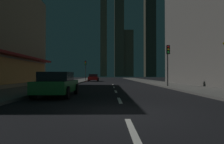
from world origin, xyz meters
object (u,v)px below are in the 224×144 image
object	(u,v)px
car_parked_far	(93,78)
street_lamp_right	(216,6)
car_parked_near	(57,84)
fire_hydrant_far_left	(71,81)
traffic_light_near_right	(168,56)
traffic_light_far_left	(86,66)

from	to	relation	value
car_parked_far	street_lamp_right	distance (m)	29.75
street_lamp_right	car_parked_near	bearing A→B (deg)	173.78
fire_hydrant_far_left	traffic_light_near_right	world-z (taller)	traffic_light_near_right
car_parked_far	traffic_light_far_left	xyz separation A→B (m)	(-1.90, 2.58, 2.45)
car_parked_near	traffic_light_near_right	xyz separation A→B (m)	(9.10, 8.06, 2.45)
fire_hydrant_far_left	street_lamp_right	world-z (taller)	street_lamp_right
traffic_light_near_right	street_lamp_right	size ratio (longest dim) A/B	0.64
car_parked_far	street_lamp_right	xyz separation A→B (m)	(8.98, -28.04, 4.33)
fire_hydrant_far_left	traffic_light_far_left	size ratio (longest dim) A/B	0.16
car_parked_near	fire_hydrant_far_left	world-z (taller)	car_parked_near
car_parked_far	traffic_light_far_left	distance (m)	4.03
car_parked_far	street_lamp_right	size ratio (longest dim) A/B	0.64
car_parked_far	fire_hydrant_far_left	bearing A→B (deg)	-101.66
car_parked_near	traffic_light_far_left	xyz separation A→B (m)	(-1.90, 29.63, 2.45)
car_parked_near	fire_hydrant_far_left	size ratio (longest dim) A/B	6.48
fire_hydrant_far_left	traffic_light_near_right	bearing A→B (deg)	-34.56
fire_hydrant_far_left	street_lamp_right	size ratio (longest dim) A/B	0.10
fire_hydrant_far_left	traffic_light_near_right	size ratio (longest dim) A/B	0.16
traffic_light_far_left	street_lamp_right	distance (m)	32.54
traffic_light_far_left	car_parked_near	bearing A→B (deg)	-86.33
fire_hydrant_far_left	traffic_light_far_left	xyz separation A→B (m)	(0.40, 13.73, 2.74)
traffic_light_far_left	street_lamp_right	world-z (taller)	street_lamp_right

